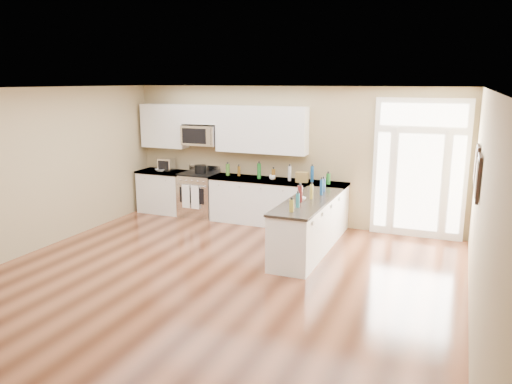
{
  "coord_description": "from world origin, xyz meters",
  "views": [
    {
      "loc": [
        3.24,
        -5.63,
        2.9
      ],
      "look_at": [
        0.08,
        2.0,
        1.06
      ],
      "focal_mm": 35.0,
      "sensor_mm": 36.0,
      "label": 1
    }
  ],
  "objects_px": {
    "peninsula_cabinet": "(307,229)",
    "stockpot": "(200,169)",
    "toaster_oven": "(166,165)",
    "kitchen_range": "(199,194)"
  },
  "relations": [
    {
      "from": "stockpot",
      "to": "toaster_oven",
      "type": "relative_size",
      "value": 0.78
    },
    {
      "from": "peninsula_cabinet",
      "to": "stockpot",
      "type": "bearing_deg",
      "value": 152.94
    },
    {
      "from": "toaster_oven",
      "to": "peninsula_cabinet",
      "type": "bearing_deg",
      "value": -24.31
    },
    {
      "from": "stockpot",
      "to": "toaster_oven",
      "type": "bearing_deg",
      "value": 177.44
    },
    {
      "from": "peninsula_cabinet",
      "to": "toaster_oven",
      "type": "height_order",
      "value": "toaster_oven"
    },
    {
      "from": "peninsula_cabinet",
      "to": "stockpot",
      "type": "height_order",
      "value": "stockpot"
    },
    {
      "from": "kitchen_range",
      "to": "toaster_oven",
      "type": "distance_m",
      "value": 1.03
    },
    {
      "from": "peninsula_cabinet",
      "to": "toaster_oven",
      "type": "relative_size",
      "value": 7.29
    },
    {
      "from": "peninsula_cabinet",
      "to": "kitchen_range",
      "type": "distance_m",
      "value": 3.24
    },
    {
      "from": "kitchen_range",
      "to": "stockpot",
      "type": "relative_size",
      "value": 4.35
    }
  ]
}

